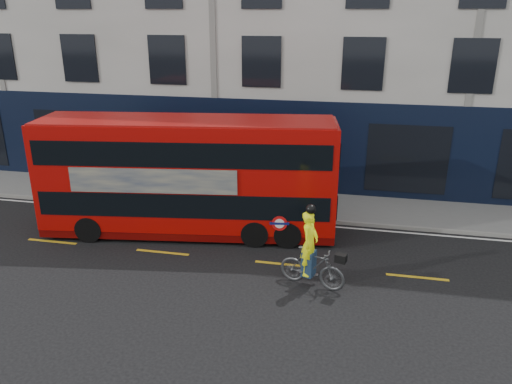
# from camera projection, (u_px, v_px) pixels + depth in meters

# --- Properties ---
(ground) EXTENTS (120.00, 120.00, 0.00)m
(ground) POSITION_uv_depth(u_px,v_px,m) (144.00, 275.00, 14.90)
(ground) COLOR black
(ground) RESTS_ON ground
(pavement) EXTENTS (60.00, 3.00, 0.12)m
(pavement) POSITION_uv_depth(u_px,v_px,m) (207.00, 198.00, 20.86)
(pavement) COLOR slate
(pavement) RESTS_ON ground
(kerb) EXTENTS (60.00, 0.12, 0.13)m
(kerb) POSITION_uv_depth(u_px,v_px,m) (196.00, 211.00, 19.48)
(kerb) COLOR gray
(kerb) RESTS_ON ground
(building_terrace) EXTENTS (50.00, 10.07, 15.00)m
(building_terrace) POSITION_uv_depth(u_px,v_px,m) (241.00, 9.00, 24.25)
(building_terrace) COLOR beige
(building_terrace) RESTS_ON ground
(road_edge_line) EXTENTS (58.00, 0.10, 0.01)m
(road_edge_line) POSITION_uv_depth(u_px,v_px,m) (194.00, 215.00, 19.22)
(road_edge_line) COLOR silver
(road_edge_line) RESTS_ON ground
(lane_dashes) EXTENTS (58.00, 0.12, 0.01)m
(lane_dashes) POSITION_uv_depth(u_px,v_px,m) (163.00, 252.00, 16.28)
(lane_dashes) COLOR gold
(lane_dashes) RESTS_ON ground
(bus) EXTENTS (10.28, 3.63, 4.06)m
(bus) POSITION_uv_depth(u_px,v_px,m) (189.00, 176.00, 17.11)
(bus) COLOR #AA0906
(bus) RESTS_ON ground
(cyclist) EXTENTS (2.02, 1.05, 2.48)m
(cyclist) POSITION_uv_depth(u_px,v_px,m) (311.00, 259.00, 14.05)
(cyclist) COLOR #45484A
(cyclist) RESTS_ON ground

